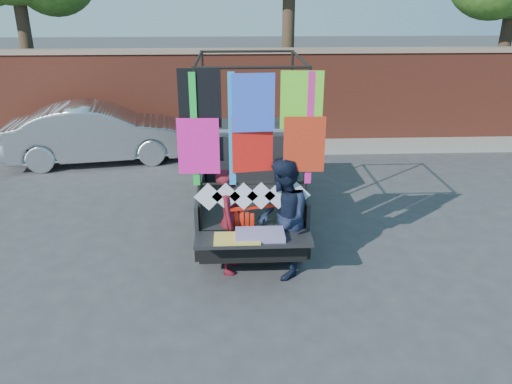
{
  "coord_description": "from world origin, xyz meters",
  "views": [
    {
      "loc": [
        -0.66,
        -6.87,
        3.99
      ],
      "look_at": [
        -0.33,
        0.06,
        1.22
      ],
      "focal_mm": 35.0,
      "sensor_mm": 36.0,
      "label": 1
    }
  ],
  "objects_px": {
    "woman": "(230,221)",
    "sedan": "(99,133)",
    "man": "(283,219)",
    "pickup_truck": "(247,172)"
  },
  "relations": [
    {
      "from": "pickup_truck",
      "to": "man",
      "type": "relative_size",
      "value": 2.69
    },
    {
      "from": "pickup_truck",
      "to": "man",
      "type": "height_order",
      "value": "pickup_truck"
    },
    {
      "from": "man",
      "to": "pickup_truck",
      "type": "bearing_deg",
      "value": -174.12
    },
    {
      "from": "pickup_truck",
      "to": "woman",
      "type": "height_order",
      "value": "pickup_truck"
    },
    {
      "from": "woman",
      "to": "pickup_truck",
      "type": "bearing_deg",
      "value": -2.05
    },
    {
      "from": "woman",
      "to": "sedan",
      "type": "bearing_deg",
      "value": 36.89
    },
    {
      "from": "sedan",
      "to": "woman",
      "type": "height_order",
      "value": "woman"
    },
    {
      "from": "pickup_truck",
      "to": "sedan",
      "type": "distance_m",
      "value": 4.89
    },
    {
      "from": "man",
      "to": "woman",
      "type": "bearing_deg",
      "value": -106.06
    },
    {
      "from": "sedan",
      "to": "man",
      "type": "distance_m",
      "value": 7.04
    }
  ]
}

